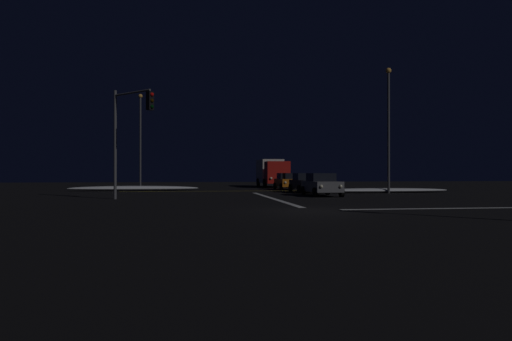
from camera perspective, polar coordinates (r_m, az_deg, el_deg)
The scene contains 13 objects.
ground at distance 19.89m, azimuth 6.72°, elevation -5.05°, with size 120.00×120.00×0.10m, color black.
stop_line_north at distance 28.84m, azimuth 1.98°, elevation -3.46°, with size 0.35×15.81×0.01m.
centre_line_ns at distance 40.29m, azimuth -0.96°, elevation -2.55°, with size 22.00×0.15×0.01m.
crosswalk_bar_east at distance 24.02m, azimuth 28.70°, elevation -4.07°, with size 15.81×0.40×0.01m.
snow_bank_left_curb at distance 41.85m, azimuth -14.95°, elevation -2.16°, with size 11.31×1.50×0.44m.
snow_bank_right_curb at distance 37.97m, azimuth 15.20°, elevation -2.41°, with size 11.47×1.50×0.37m.
sedan_gray at distance 31.93m, azimuth 8.13°, elevation -1.71°, with size 2.02×4.33×1.57m.
sedan_black at distance 37.21m, azimuth 6.16°, elevation -1.51°, with size 2.02×4.33×1.57m.
sedan_orange at distance 43.32m, azimuth 3.91°, elevation -1.33°, with size 2.02×4.33×1.57m.
box_truck at distance 51.17m, azimuth 1.95°, elevation -0.15°, with size 2.68×8.28×3.08m.
traffic_signal_nw at distance 28.17m, azimuth -15.50°, elevation 5.59°, with size 2.57×2.57×6.60m.
streetlamp_left_far at distance 50.36m, azimuth -14.17°, elevation 4.39°, with size 0.44×0.44×9.97m.
streetlamp_right_near at distance 37.48m, azimuth 16.14°, elevation 5.87°, with size 0.44×0.44×9.81m.
Camera 1 is at (-5.13, -19.15, 1.61)m, focal length 32.20 mm.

